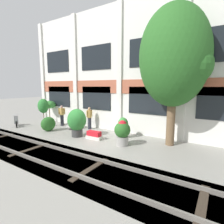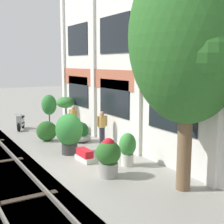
% 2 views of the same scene
% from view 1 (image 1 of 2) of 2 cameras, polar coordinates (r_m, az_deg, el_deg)
% --- Properties ---
extents(ground_plane, '(80.00, 80.00, 0.00)m').
position_cam_1_polar(ground_plane, '(10.24, -4.69, -9.39)').
color(ground_plane, gray).
extents(apartment_facade, '(16.40, 0.64, 8.48)m').
position_cam_1_polar(apartment_facade, '(12.09, 3.15, 13.58)').
color(apartment_facade, silver).
rests_on(apartment_facade, ground).
extents(rail_tracks, '(24.04, 2.80, 0.43)m').
position_cam_1_polar(rail_tracks, '(8.31, -17.38, -15.11)').
color(rail_tracks, '#5B5449').
rests_on(rail_tracks, ground).
extents(broadleaf_tree, '(3.64, 3.47, 7.13)m').
position_cam_1_polar(broadleaf_tree, '(9.67, 19.54, 16.02)').
color(broadleaf_tree, brown).
rests_on(broadleaf_tree, ground).
extents(potted_plant_glazed_jar, '(0.86, 0.86, 1.35)m').
position_cam_1_polar(potted_plant_glazed_jar, '(9.32, 3.39, -6.46)').
color(potted_plant_glazed_jar, gray).
rests_on(potted_plant_glazed_jar, ground).
extents(potted_plant_tall_urn, '(1.11, 1.11, 1.87)m').
position_cam_1_polar(potted_plant_tall_urn, '(16.06, -19.82, 2.00)').
color(potted_plant_tall_urn, '#333333').
rests_on(potted_plant_tall_urn, ground).
extents(potted_plant_ribbed_drum, '(1.16, 1.16, 1.75)m').
position_cam_1_polar(potted_plant_ribbed_drum, '(11.07, -11.40, -2.97)').
color(potted_plant_ribbed_drum, '#333333').
rests_on(potted_plant_ribbed_drum, ground).
extents(potted_plant_terracotta_small, '(0.80, 0.80, 2.18)m').
position_cam_1_polar(potted_plant_terracotta_small, '(14.30, -21.53, 1.66)').
color(potted_plant_terracotta_small, beige).
rests_on(potted_plant_terracotta_small, ground).
extents(potted_plant_fluted_column, '(0.64, 0.64, 1.27)m').
position_cam_1_polar(potted_plant_fluted_column, '(10.64, 3.60, -4.79)').
color(potted_plant_fluted_column, beige).
rests_on(potted_plant_fluted_column, ground).
extents(potted_plant_wide_bowl, '(1.01, 1.01, 0.98)m').
position_cam_1_polar(potted_plant_wide_bowl, '(13.26, -12.68, -3.61)').
color(potted_plant_wide_bowl, gray).
rests_on(potted_plant_wide_bowl, ground).
extents(potted_plant_square_trough, '(1.00, 0.46, 0.48)m').
position_cam_1_polar(potted_plant_square_trough, '(10.53, -5.89, -7.61)').
color(potted_plant_square_trough, beige).
rests_on(potted_plant_square_trough, ground).
extents(scooter_near_curb, '(1.25, 0.80, 0.98)m').
position_cam_1_polar(scooter_near_curb, '(15.69, -28.79, -2.50)').
color(scooter_near_curb, black).
rests_on(scooter_near_curb, ground).
extents(resident_by_doorway, '(0.44, 0.36, 1.62)m').
position_cam_1_polar(resident_by_doorway, '(14.41, -16.04, -0.92)').
color(resident_by_doorway, '#282833').
rests_on(resident_by_doorway, ground).
extents(resident_watching_tracks, '(0.34, 0.52, 1.62)m').
position_cam_1_polar(resident_watching_tracks, '(12.88, -7.37, -1.75)').
color(resident_watching_tracks, '#282833').
rests_on(resident_watching_tracks, ground).
extents(topiary_hedge, '(0.99, 1.18, 1.00)m').
position_cam_1_polar(topiary_hedge, '(13.07, -20.09, -3.69)').
color(topiary_hedge, '#286023').
rests_on(topiary_hedge, ground).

